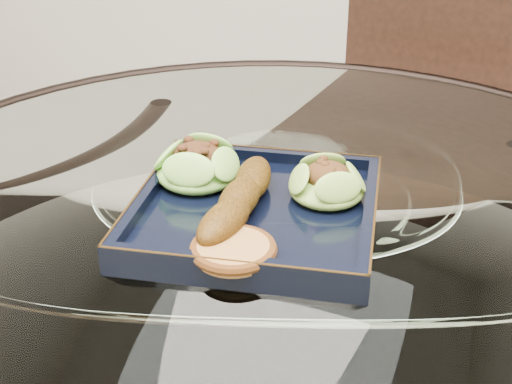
% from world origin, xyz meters
% --- Properties ---
extents(dining_table, '(1.13, 1.13, 0.77)m').
position_xyz_m(dining_table, '(-0.00, -0.00, 0.60)').
color(dining_table, white).
rests_on(dining_table, ground).
extents(dining_chair, '(0.53, 0.53, 1.05)m').
position_xyz_m(dining_chair, '(0.14, 0.51, 0.59)').
color(dining_chair, '#321A10').
rests_on(dining_chair, ground).
extents(navy_plate, '(0.30, 0.30, 0.02)m').
position_xyz_m(navy_plate, '(-0.01, -0.05, 0.77)').
color(navy_plate, black).
rests_on(navy_plate, dining_table).
extents(lettuce_wrap_left, '(0.13, 0.13, 0.04)m').
position_xyz_m(lettuce_wrap_left, '(-0.10, -0.01, 0.80)').
color(lettuce_wrap_left, '#64AD32').
rests_on(lettuce_wrap_left, navy_plate).
extents(lettuce_wrap_right, '(0.09, 0.09, 0.03)m').
position_xyz_m(lettuce_wrap_right, '(0.06, -0.00, 0.80)').
color(lettuce_wrap_right, olive).
rests_on(lettuce_wrap_right, navy_plate).
extents(roasted_plantain, '(0.05, 0.19, 0.04)m').
position_xyz_m(roasted_plantain, '(-0.02, -0.07, 0.80)').
color(roasted_plantain, '#5D3909').
rests_on(roasted_plantain, navy_plate).
extents(crumb_patty, '(0.08, 0.08, 0.01)m').
position_xyz_m(crumb_patty, '(0.00, -0.16, 0.79)').
color(crumb_patty, '#A26F36').
rests_on(crumb_patty, navy_plate).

